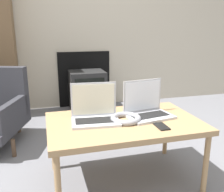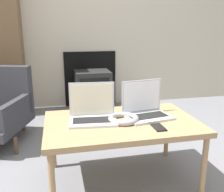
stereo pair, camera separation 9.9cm
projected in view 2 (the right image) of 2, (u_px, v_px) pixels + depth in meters
The scene contains 7 objects.
wall_back at pixel (85, 9), 3.24m from camera, with size 7.00×0.08×2.60m.
table at pixel (122, 126), 1.68m from camera, with size 1.01×0.63×0.45m.
laptop_left at pixel (93, 112), 1.66m from camera, with size 0.33×0.24×0.25m.
laptop_right at pixel (145, 108), 1.74m from camera, with size 0.34×0.26×0.25m.
headphones at pixel (123, 119), 1.65m from camera, with size 0.20×0.20×0.04m.
phone at pixel (159, 127), 1.54m from camera, with size 0.07×0.12×0.01m.
tv at pixel (93, 90), 3.28m from camera, with size 0.45×0.40×0.52m.
Camera 2 is at (-0.40, -1.30, 1.04)m, focal length 40.00 mm.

